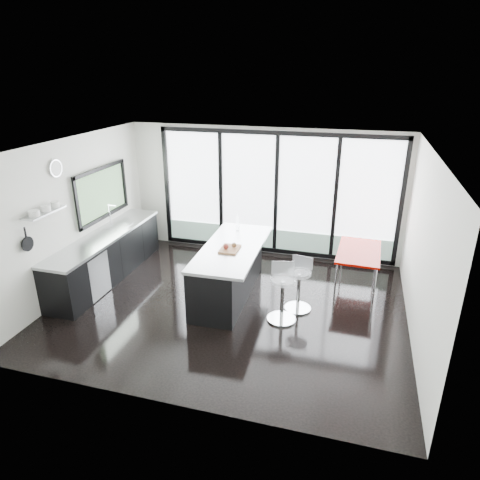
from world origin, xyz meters
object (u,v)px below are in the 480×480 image
(bar_stool_near, at_px, (282,300))
(red_table, at_px, (357,268))
(bar_stool_far, at_px, (299,290))
(island, at_px, (228,270))

(bar_stool_near, height_order, red_table, bar_stool_near)
(bar_stool_far, relative_size, red_table, 0.54)
(island, xyz_separation_m, red_table, (2.27, 1.01, -0.13))
(bar_stool_near, distance_m, red_table, 1.99)
(island, relative_size, bar_stool_near, 3.12)
(island, height_order, bar_stool_near, island)
(island, xyz_separation_m, bar_stool_near, (1.12, -0.61, -0.11))
(island, distance_m, bar_stool_near, 1.28)
(bar_stool_near, xyz_separation_m, bar_stool_far, (0.21, 0.42, -0.02))
(bar_stool_far, xyz_separation_m, red_table, (0.95, 1.20, -0.00))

